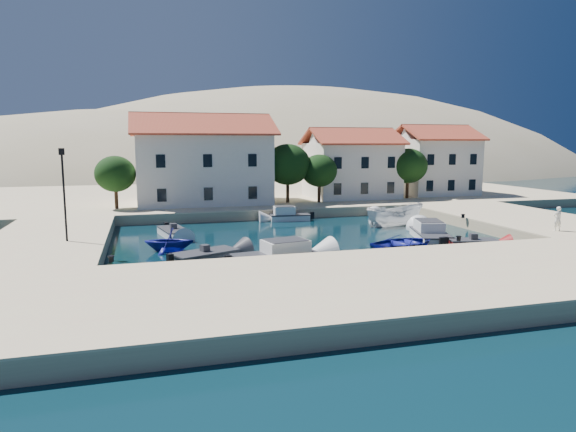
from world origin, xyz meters
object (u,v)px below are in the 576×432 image
(rowboat_south, at_px, (405,249))
(pedestrian, at_px, (558,219))
(boat_east, at_px, (395,226))
(cabin_cruiser_south, at_px, (275,255))
(building_right, at_px, (434,159))
(cabin_cruiser_east, at_px, (431,234))
(building_mid, at_px, (351,162))
(building_left, at_px, (202,158))
(lamppost, at_px, (64,186))

(rowboat_south, height_order, pedestrian, pedestrian)
(boat_east, bearing_deg, cabin_cruiser_south, 124.85)
(building_right, distance_m, cabin_cruiser_east, 28.36)
(building_mid, relative_size, building_right, 1.11)
(building_left, height_order, cabin_cruiser_east, building_left)
(building_right, height_order, lamppost, building_right)
(rowboat_south, bearing_deg, boat_east, -37.53)
(building_right, relative_size, boat_east, 1.64)
(rowboat_south, xyz_separation_m, boat_east, (3.99, 9.29, 0.00))
(building_mid, bearing_deg, building_left, -176.82)
(building_left, height_order, pedestrian, building_left)
(cabin_cruiser_east, xyz_separation_m, pedestrian, (8.21, -4.07, 1.45))
(pedestrian, bearing_deg, rowboat_south, -4.63)
(building_left, xyz_separation_m, cabin_cruiser_south, (1.48, -25.93, -5.46))
(boat_east, bearing_deg, pedestrian, -146.77)
(pedestrian, bearing_deg, cabin_cruiser_east, -23.82)
(building_mid, height_order, pedestrian, building_mid)
(lamppost, bearing_deg, building_left, 60.10)
(pedestrian, bearing_deg, cabin_cruiser_south, 2.94)
(building_mid, height_order, lamppost, building_mid)
(building_mid, distance_m, building_right, 12.04)
(building_right, relative_size, rowboat_south, 1.77)
(building_right, xyz_separation_m, lamppost, (-41.50, -22.00, -0.72))
(building_mid, bearing_deg, lamppost, -144.55)
(cabin_cruiser_east, height_order, pedestrian, pedestrian)
(building_right, bearing_deg, boat_east, -130.23)
(lamppost, distance_m, rowboat_south, 24.00)
(rowboat_south, height_order, boat_east, boat_east)
(building_left, height_order, building_right, building_left)
(building_mid, distance_m, cabin_cruiser_east, 23.36)
(cabin_cruiser_east, bearing_deg, building_left, 53.02)
(building_mid, distance_m, pedestrian, 27.53)
(building_mid, bearing_deg, cabin_cruiser_south, -121.52)
(building_left, distance_m, cabin_cruiser_south, 26.54)
(rowboat_south, bearing_deg, building_left, 11.30)
(cabin_cruiser_south, distance_m, pedestrian, 22.04)
(cabin_cruiser_south, height_order, boat_east, cabin_cruiser_south)
(building_left, bearing_deg, building_mid, 3.18)
(building_mid, relative_size, lamppost, 1.69)
(cabin_cruiser_east, bearing_deg, pedestrian, -98.44)
(building_mid, relative_size, cabin_cruiser_east, 1.73)
(lamppost, height_order, cabin_cruiser_east, lamppost)
(cabin_cruiser_south, bearing_deg, boat_east, 26.98)
(building_right, xyz_separation_m, boat_east, (-14.38, -17.00, -5.47))
(boat_east, distance_m, pedestrian, 13.47)
(lamppost, xyz_separation_m, boat_east, (27.12, 5.00, -4.75))
(building_left, relative_size, lamppost, 2.36)
(rowboat_south, bearing_deg, cabin_cruiser_south, 84.92)
(cabin_cruiser_east, bearing_deg, building_mid, 11.04)
(building_right, height_order, rowboat_south, building_right)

